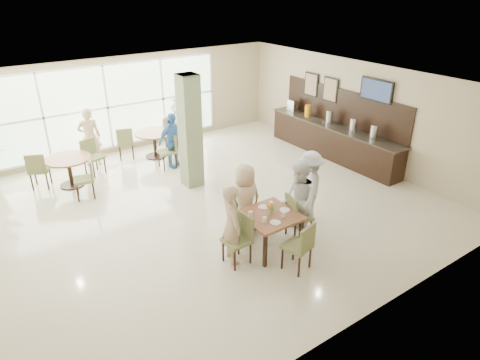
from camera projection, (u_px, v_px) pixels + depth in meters
ground at (203, 207)px, 9.87m from camera, size 10.00×10.00×0.00m
room_shell at (200, 137)px, 9.14m from camera, size 10.00×10.00×10.00m
window_bank at (108, 108)px, 12.31m from camera, size 7.00×0.04×7.00m
column at (190, 132)px, 10.36m from camera, size 0.45×0.45×2.80m
main_table at (269, 218)px, 8.10m from camera, size 1.02×1.02×0.75m
round_table_left at (69, 164)px, 10.65m from camera, size 1.12×1.12×0.75m
round_table_right at (154, 138)px, 12.39m from camera, size 1.11×1.11×0.75m
chairs_main_table at (270, 227)px, 8.17m from camera, size 2.02×2.11×0.95m
chairs_table_left at (73, 168)px, 10.68m from camera, size 1.95×1.78×0.95m
chairs_table_right at (155, 142)px, 12.40m from camera, size 2.14×1.88×0.95m
tabletop_clutter at (270, 211)px, 8.04m from camera, size 0.81×0.79×0.21m
buffet_counter at (333, 138)px, 12.44m from camera, size 0.64×4.70×1.95m
wall_tv at (376, 90)px, 11.06m from camera, size 0.06×1.00×0.58m
framed_art_a at (331, 90)px, 12.38m from camera, size 0.05×0.55×0.70m
framed_art_b at (311, 85)px, 12.97m from camera, size 0.05×0.55×0.70m
teen_left at (232, 225)px, 7.69m from camera, size 0.49×0.63×1.54m
teen_far at (245, 200)px, 8.53m from camera, size 0.76×0.43×1.53m
teen_right at (298, 200)px, 8.43m from camera, size 0.86×0.96×1.62m
teen_standing at (309, 186)px, 9.11m from camera, size 1.05×1.15×1.55m
adult_a at (172, 141)px, 11.66m from camera, size 0.99×0.69×1.53m
adult_b at (180, 125)px, 12.61m from camera, size 1.07×1.71×1.71m
adult_standing at (90, 137)px, 11.74m from camera, size 0.68×0.53×1.65m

